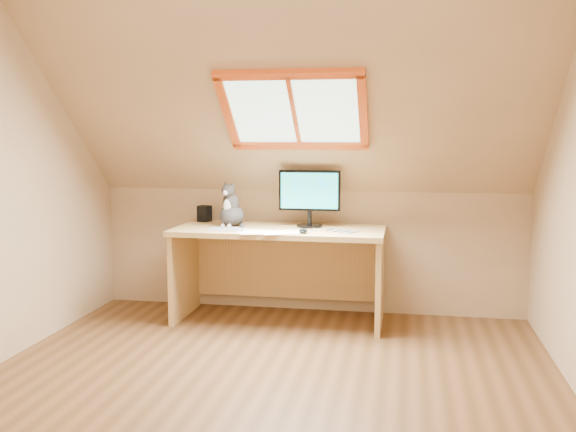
# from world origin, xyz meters

# --- Properties ---
(ground) EXTENTS (3.50, 3.50, 0.00)m
(ground) POSITION_xyz_m (0.00, 0.00, 0.00)
(ground) COLOR brown
(ground) RESTS_ON ground
(room_shell) EXTENTS (3.52, 3.52, 2.41)m
(room_shell) POSITION_xyz_m (0.00, -0.09, 1.43)
(room_shell) COLOR tan
(room_shell) RESTS_ON ground
(desk) EXTENTS (1.62, 0.71, 0.74)m
(desk) POSITION_xyz_m (-0.18, 1.45, 0.51)
(desk) COLOR #E0B36A
(desk) RESTS_ON ground
(monitor) EXTENTS (0.48, 0.20, 0.44)m
(monitor) POSITION_xyz_m (0.05, 1.47, 0.99)
(monitor) COLOR black
(monitor) RESTS_ON desk
(cat) EXTENTS (0.25, 0.28, 0.36)m
(cat) POSITION_xyz_m (-0.57, 1.41, 0.87)
(cat) COLOR #3A3533
(cat) RESTS_ON desk
(desk_speaker) EXTENTS (0.11, 0.11, 0.13)m
(desk_speaker) POSITION_xyz_m (-0.86, 1.63, 0.80)
(desk_speaker) COLOR black
(desk_speaker) RESTS_ON desk
(graphics_tablet) EXTENTS (0.28, 0.22, 0.01)m
(graphics_tablet) POSITION_xyz_m (-0.55, 1.20, 0.74)
(graphics_tablet) COLOR #B2B2B7
(graphics_tablet) RESTS_ON desk
(mouse) EXTENTS (0.06, 0.11, 0.03)m
(mouse) POSITION_xyz_m (0.05, 1.14, 0.76)
(mouse) COLOR black
(mouse) RESTS_ON desk
(papers) EXTENTS (0.35, 0.30, 0.01)m
(papers) POSITION_xyz_m (-0.21, 1.12, 0.74)
(papers) COLOR white
(papers) RESTS_ON desk
(cables) EXTENTS (0.51, 0.26, 0.01)m
(cables) POSITION_xyz_m (0.22, 1.26, 0.74)
(cables) COLOR silver
(cables) RESTS_ON desk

